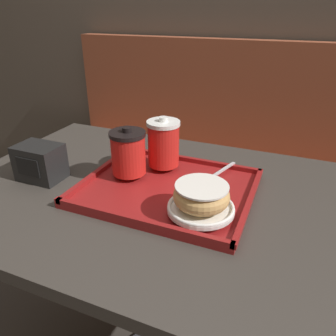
% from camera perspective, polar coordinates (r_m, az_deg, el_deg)
% --- Properties ---
extents(booth_bench, '(1.79, 0.44, 1.00)m').
position_cam_1_polar(booth_bench, '(1.73, 10.13, -2.44)').
color(booth_bench, brown).
rests_on(booth_bench, ground_plane).
extents(cafe_table, '(1.06, 0.69, 0.73)m').
position_cam_1_polar(cafe_table, '(0.88, -0.41, -12.85)').
color(cafe_table, '#38332D').
rests_on(cafe_table, ground_plane).
extents(serving_tray, '(0.40, 0.33, 0.02)m').
position_cam_1_polar(serving_tray, '(0.79, -0.00, -3.66)').
color(serving_tray, maroon).
rests_on(serving_tray, cafe_table).
extents(coffee_cup_front, '(0.09, 0.09, 0.12)m').
position_cam_1_polar(coffee_cup_front, '(0.82, -6.93, 2.75)').
color(coffee_cup_front, red).
rests_on(coffee_cup_front, serving_tray).
extents(coffee_cup_rear, '(0.09, 0.09, 0.13)m').
position_cam_1_polar(coffee_cup_rear, '(0.85, -0.80, 4.37)').
color(coffee_cup_rear, red).
rests_on(coffee_cup_rear, serving_tray).
extents(plate_with_chocolate_donut, '(0.14, 0.14, 0.01)m').
position_cam_1_polar(plate_with_chocolate_donut, '(0.68, 5.73, -6.90)').
color(plate_with_chocolate_donut, white).
rests_on(plate_with_chocolate_donut, serving_tray).
extents(donut_chocolate_glazed, '(0.12, 0.12, 0.05)m').
position_cam_1_polar(donut_chocolate_glazed, '(0.67, 5.84, -4.74)').
color(donut_chocolate_glazed, tan).
rests_on(donut_chocolate_glazed, plate_with_chocolate_donut).
extents(spoon, '(0.06, 0.16, 0.01)m').
position_cam_1_polar(spoon, '(0.81, 7.30, -1.65)').
color(spoon, silver).
rests_on(spoon, serving_tray).
extents(napkin_dispenser, '(0.11, 0.08, 0.09)m').
position_cam_1_polar(napkin_dispenser, '(0.90, -21.39, 0.94)').
color(napkin_dispenser, black).
rests_on(napkin_dispenser, cafe_table).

